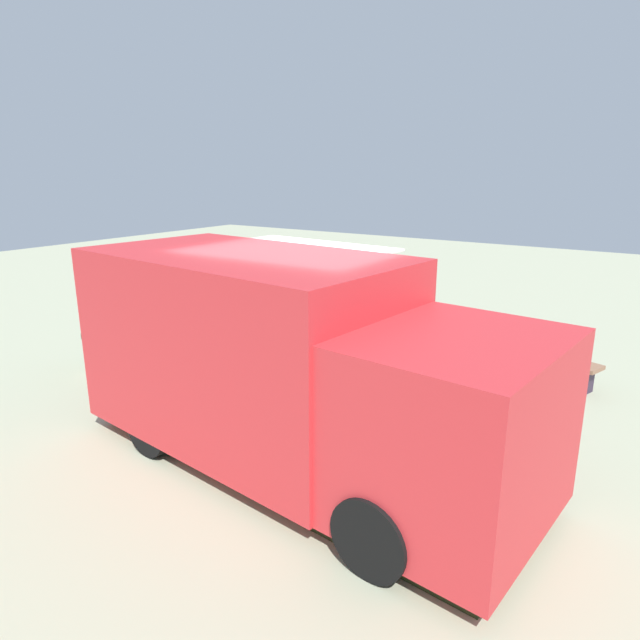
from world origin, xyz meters
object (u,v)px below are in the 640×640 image
object	(u,v)px
planter_flowering_near	(346,338)
plaza_bench	(546,361)
food_truck	(288,368)
planter_flowering_far	(102,343)
person_customer	(336,311)

from	to	relation	value
planter_flowering_near	plaza_bench	xyz separation A→B (m)	(0.66, -3.39, 0.04)
food_truck	planter_flowering_far	world-z (taller)	food_truck
food_truck	planter_flowering_near	bearing A→B (deg)	21.52
food_truck	plaza_bench	bearing A→B (deg)	-24.04
planter_flowering_near	plaza_bench	bearing A→B (deg)	-78.97
person_customer	food_truck	bearing A→B (deg)	-153.29
planter_flowering_far	plaza_bench	xyz separation A→B (m)	(3.66, -6.46, -0.11)
food_truck	planter_flowering_near	size ratio (longest dim) A/B	9.16
planter_flowering_near	planter_flowering_far	size ratio (longest dim) A/B	0.69
food_truck	planter_flowering_far	xyz separation A→B (m)	(0.68, 4.53, -0.70)
food_truck	planter_flowering_near	distance (m)	4.05
food_truck	plaza_bench	distance (m)	4.82
person_customer	planter_flowering_far	xyz separation A→B (m)	(-4.45, 1.94, 0.10)
person_customer	planter_flowering_near	distance (m)	1.84
food_truck	person_customer	xyz separation A→B (m)	(5.13, 2.58, -0.80)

